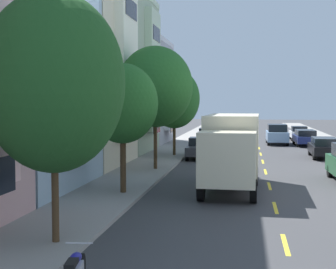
{
  "coord_description": "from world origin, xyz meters",
  "views": [
    {
      "loc": [
        -1.14,
        -7.32,
        4.06
      ],
      "look_at": [
        -5.63,
        21.19,
        2.17
      ],
      "focal_mm": 53.28,
      "sensor_mm": 36.0,
      "label": 1
    }
  ],
  "objects": [
    {
      "name": "delivery_box_truck",
      "position": [
        -1.79,
        15.86,
        1.94
      ],
      "size": [
        2.62,
        7.46,
        3.45
      ],
      "color": "beige",
      "rests_on": "ground_plane"
    },
    {
      "name": "parked_hatchback_charcoal",
      "position": [
        -4.42,
        28.14,
        0.76
      ],
      "size": [
        1.82,
        4.04,
        1.5
      ],
      "color": "#333338",
      "rests_on": "ground_plane"
    },
    {
      "name": "parked_pickup_champagne",
      "position": [
        -4.4,
        37.97,
        0.83
      ],
      "size": [
        2.14,
        5.35,
        1.73
      ],
      "color": "tan",
      "rests_on": "ground_plane"
    },
    {
      "name": "parked_hatchback_white",
      "position": [
        4.39,
        47.08,
        0.76
      ],
      "size": [
        1.74,
        4.0,
        1.5
      ],
      "color": "silver",
      "rests_on": "ground_plane"
    },
    {
      "name": "street_tree_second",
      "position": [
        -6.4,
        13.57,
        3.99
      ],
      "size": [
        3.05,
        3.05,
        5.59
      ],
      "color": "#47331E",
      "rests_on": "sidewalk_left"
    },
    {
      "name": "ground_plane",
      "position": [
        0.0,
        30.0,
        0.0
      ],
      "size": [
        160.0,
        160.0,
        0.0
      ],
      "primitive_type": "plane",
      "color": "#38383A"
    },
    {
      "name": "parked_wagon_orange",
      "position": [
        -4.46,
        53.8,
        0.8
      ],
      "size": [
        1.87,
        4.72,
        1.5
      ],
      "color": "orange",
      "rests_on": "ground_plane"
    },
    {
      "name": "parked_wagon_burgundy",
      "position": [
        -4.4,
        47.75,
        0.8
      ],
      "size": [
        1.93,
        4.74,
        1.5
      ],
      "color": "maroon",
      "rests_on": "ground_plane"
    },
    {
      "name": "street_tree_farthest",
      "position": [
        -6.4,
        29.11,
        4.31
      ],
      "size": [
        3.76,
        3.76,
        6.38
      ],
      "color": "#47331E",
      "rests_on": "sidewalk_left"
    },
    {
      "name": "lane_centerline_dashes",
      "position": [
        0.0,
        24.5,
        0.0
      ],
      "size": [
        0.14,
        47.2,
        0.01
      ],
      "color": "yellow",
      "rests_on": "ground_plane"
    },
    {
      "name": "moving_sky_sedan",
      "position": [
        1.8,
        41.48,
        0.99
      ],
      "size": [
        1.95,
        4.8,
        1.93
      ],
      "color": "#7A9EC6",
      "rests_on": "ground_plane"
    },
    {
      "name": "parked_wagon_navy",
      "position": [
        4.26,
        40.11,
        0.8
      ],
      "size": [
        1.91,
        4.73,
        1.5
      ],
      "color": "navy",
      "rests_on": "ground_plane"
    },
    {
      "name": "parked_wagon_black",
      "position": [
        4.44,
        29.94,
        0.8
      ],
      "size": [
        1.92,
        4.74,
        1.5
      ],
      "color": "black",
      "rests_on": "ground_plane"
    },
    {
      "name": "sidewalk_left",
      "position": [
        -7.1,
        28.0,
        0.07
      ],
      "size": [
        3.2,
        120.0,
        0.14
      ],
      "primitive_type": "cube",
      "color": "gray",
      "rests_on": "ground_plane"
    },
    {
      "name": "townhouse_fourth_sage",
      "position": [
        -14.79,
        31.4,
        6.02
      ],
      "size": [
        12.99,
        8.46,
        12.45
      ],
      "color": "#99AD8E",
      "rests_on": "ground_plane"
    },
    {
      "name": "townhouse_fifth_dove_grey",
      "position": [
        -15.34,
        40.06,
        4.8
      ],
      "size": [
        14.1,
        8.46,
        10.01
      ],
      "color": "#A8A8AD",
      "rests_on": "ground_plane"
    },
    {
      "name": "townhouse_third_cream",
      "position": [
        -14.63,
        22.75,
        6.26
      ],
      "size": [
        12.66,
        8.46,
        12.91
      ],
      "color": "beige",
      "rests_on": "ground_plane"
    },
    {
      "name": "street_tree_third",
      "position": [
        -6.4,
        21.34,
        4.95
      ],
      "size": [
        4.38,
        4.38,
        7.18
      ],
      "color": "#47331E",
      "rests_on": "sidewalk_left"
    },
    {
      "name": "street_tree_nearest",
      "position": [
        -6.4,
        5.8,
        4.59
      ],
      "size": [
        3.95,
        3.95,
        6.96
      ],
      "color": "#47331E",
      "rests_on": "sidewalk_left"
    }
  ]
}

